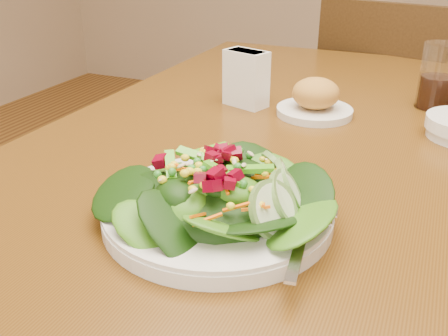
# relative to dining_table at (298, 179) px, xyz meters

# --- Properties ---
(dining_table) EXTENTS (0.90, 1.40, 0.75)m
(dining_table) POSITION_rel_dining_table_xyz_m (0.00, 0.00, 0.00)
(dining_table) COLOR #573410
(dining_table) RESTS_ON ground_plane
(chair_far) EXTENTS (0.50, 0.51, 0.90)m
(chair_far) POSITION_rel_dining_table_xyz_m (0.07, 0.84, -0.17)
(chair_far) COLOR black
(chair_far) RESTS_ON ground_plane
(salad_plate) EXTENTS (0.29, 0.29, 0.08)m
(salad_plate) POSITION_rel_dining_table_xyz_m (-0.00, -0.35, 0.13)
(salad_plate) COLOR silver
(salad_plate) RESTS_ON dining_table
(bread_plate) EXTENTS (0.15, 0.15, 0.08)m
(bread_plate) POSITION_rel_dining_table_xyz_m (0.00, 0.09, 0.13)
(bread_plate) COLOR silver
(bread_plate) RESTS_ON dining_table
(drinking_glass) EXTENTS (0.08, 0.08, 0.13)m
(drinking_glass) POSITION_rel_dining_table_xyz_m (0.22, 0.24, 0.16)
(drinking_glass) COLOR silver
(drinking_glass) RESTS_ON dining_table
(napkin_holder) EXTENTS (0.10, 0.07, 0.11)m
(napkin_holder) POSITION_rel_dining_table_xyz_m (-0.15, 0.09, 0.16)
(napkin_holder) COLOR white
(napkin_holder) RESTS_ON dining_table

